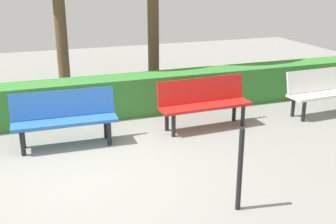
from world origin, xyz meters
TOP-DOWN VIEW (x-y plane):
  - ground_plane at (0.00, 0.00)m, footprint 19.22×19.22m
  - bench_white at (-4.77, -0.88)m, footprint 1.61×0.54m
  - bench_red at (-2.30, -0.98)m, footprint 1.65×0.52m
  - bench_blue at (0.07, -0.98)m, footprint 1.61×0.50m
  - hedge_row at (-1.08, -2.12)m, footprint 15.22×0.61m
  - railing_post_mid at (-1.57, 1.62)m, footprint 0.06×0.06m

SIDE VIEW (x-z plane):
  - ground_plane at x=0.00m, z-range 0.00..0.00m
  - hedge_row at x=-1.08m, z-range 0.00..0.74m
  - bench_white at x=-4.77m, z-range 0.05..0.91m
  - bench_blue at x=0.07m, z-range 0.05..0.91m
  - bench_red at x=-2.30m, z-range 0.05..0.91m
  - railing_post_mid at x=-1.57m, z-range 0.00..1.00m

